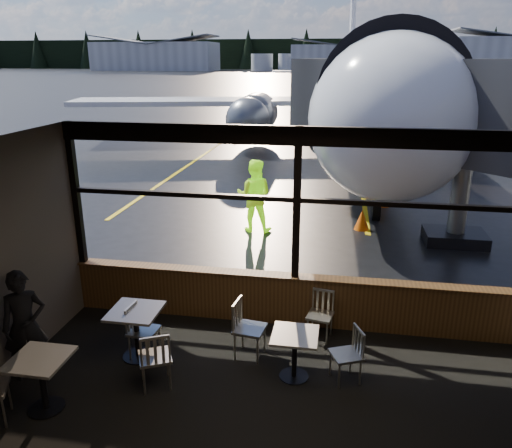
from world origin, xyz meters
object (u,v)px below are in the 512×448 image
(cone_nose, at_px, (384,198))
(chair_mid_w, at_px, (144,331))
(cafe_table_mid, at_px, (137,334))
(passenger, at_px, (25,326))
(airliner, at_px, (363,32))
(cafe_table_near, at_px, (294,356))
(chair_mid_s, at_px, (155,358))
(chair_near_e, at_px, (346,356))
(chair_near_n, at_px, (320,316))
(jet_bridge, at_px, (458,145))
(ground_crew, at_px, (254,196))
(cone_extra, at_px, (362,220))
(cone_wing, at_px, (236,137))
(cafe_table_left, at_px, (43,384))
(chair_near_w, at_px, (250,329))

(cone_nose, bearing_deg, chair_mid_w, -114.87)
(cafe_table_mid, xyz_separation_m, passenger, (-1.38, -0.73, 0.42))
(airliner, relative_size, cafe_table_mid, 45.29)
(cafe_table_near, distance_m, chair_mid_s, 2.02)
(cafe_table_mid, height_order, chair_mid_s, chair_mid_s)
(chair_near_e, bearing_deg, chair_mid_s, 78.36)
(chair_near_n, bearing_deg, chair_near_e, 122.16)
(cafe_table_mid, relative_size, chair_mid_w, 0.94)
(cafe_table_near, relative_size, chair_near_e, 0.86)
(jet_bridge, height_order, ground_crew, jet_bridge)
(jet_bridge, height_order, cone_nose, jet_bridge)
(cafe_table_near, xyz_separation_m, cone_extra, (1.17, 7.05, -0.08))
(cafe_table_mid, distance_m, cone_wing, 21.65)
(airliner, xyz_separation_m, jet_bridge, (2.19, -13.62, -3.35))
(chair_mid_s, bearing_deg, jet_bridge, 28.63)
(airliner, bearing_deg, passenger, -105.08)
(jet_bridge, distance_m, ground_crew, 5.41)
(chair_mid_s, relative_size, cone_wing, 2.00)
(cone_wing, bearing_deg, cafe_table_near, -75.74)
(cafe_table_left, relative_size, chair_mid_s, 0.85)
(chair_mid_s, xyz_separation_m, cone_nose, (3.88, 10.03, -0.20))
(cone_extra, bearing_deg, jet_bridge, 0.87)
(chair_near_w, bearing_deg, passenger, -63.37)
(cafe_table_near, height_order, chair_near_n, chair_near_n)
(cafe_table_mid, xyz_separation_m, chair_near_n, (2.80, 1.05, 0.01))
(chair_near_n, distance_m, cone_extra, 5.96)
(chair_mid_s, distance_m, cone_wing, 22.37)
(cafe_table_mid, distance_m, chair_mid_w, 0.11)
(cafe_table_near, bearing_deg, chair_mid_w, 176.28)
(airliner, distance_m, jet_bridge, 14.19)
(chair_near_w, height_order, passenger, passenger)
(chair_near_n, bearing_deg, cafe_table_left, 45.44)
(chair_near_n, height_order, cone_nose, chair_near_n)
(cafe_table_left, xyz_separation_m, chair_near_w, (2.48, 1.71, 0.08))
(chair_mid_s, bearing_deg, cone_extra, 41.53)
(cone_nose, height_order, cone_extra, cone_extra)
(cafe_table_mid, height_order, cafe_table_left, cafe_table_mid)
(chair_near_e, height_order, chair_near_w, chair_near_w)
(airliner, distance_m, passenger, 22.47)
(chair_mid_s, xyz_separation_m, ground_crew, (0.20, 7.02, 0.52))
(jet_bridge, xyz_separation_m, ground_crew, (-5.18, -0.60, -1.43))
(cafe_table_left, distance_m, cone_wing, 22.94)
(chair_mid_s, bearing_deg, cafe_table_mid, 104.03)
(cafe_table_near, bearing_deg, cone_nose, 78.46)
(airliner, bearing_deg, ground_crew, -103.49)
(airliner, height_order, cafe_table_left, airliner)
(airliner, bearing_deg, cafe_table_left, -103.12)
(airliner, relative_size, cafe_table_left, 47.26)
(passenger, bearing_deg, chair_mid_w, -7.95)
(chair_mid_s, relative_size, cone_extra, 1.63)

